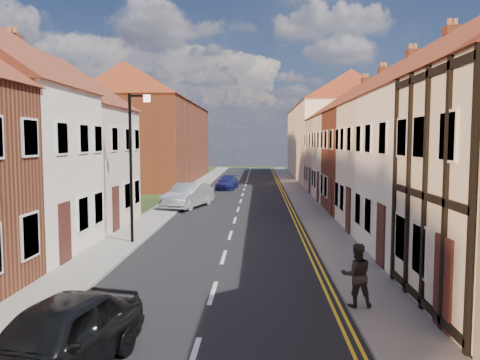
{
  "coord_description": "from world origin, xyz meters",
  "views": [
    {
      "loc": [
        1.27,
        1.35,
        4.21
      ],
      "look_at": [
        0.3,
        25.28,
        2.23
      ],
      "focal_mm": 35.0,
      "sensor_mm": 36.0,
      "label": 1
    }
  ],
  "objects": [
    {
      "name": "cottage_l_pink",
      "position": [
        -9.3,
        23.85,
        4.37
      ],
      "size": [
        8.3,
        6.3,
        8.8
      ],
      "color": "beige",
      "rests_on": "ground"
    },
    {
      "name": "cottage_r_white_far",
      "position": [
        9.3,
        34.3,
        4.48
      ],
      "size": [
        8.3,
        5.2,
        9.0
      ],
      "color": "white",
      "rests_on": "ground"
    },
    {
      "name": "cottage_r_pink",
      "position": [
        9.3,
        28.9,
        4.47
      ],
      "size": [
        8.3,
        6.0,
        9.0
      ],
      "color": "brown",
      "rests_on": "ground"
    },
    {
      "name": "block_left_far",
      "position": [
        -9.3,
        50.0,
        5.29
      ],
      "size": [
        8.3,
        24.2,
        10.5
      ],
      "color": "brown",
      "rests_on": "ground"
    },
    {
      "name": "cottage_r_cream_far",
      "position": [
        9.3,
        39.7,
        4.47
      ],
      "size": [
        8.3,
        6.0,
        9.0
      ],
      "color": "beige",
      "rests_on": "ground"
    },
    {
      "name": "car_mid",
      "position": [
        -3.2,
        30.66,
        0.79
      ],
      "size": [
        2.96,
        5.06,
        1.58
      ],
      "primitive_type": "imported",
      "rotation": [
        0.0,
        0.0,
        -0.29
      ],
      "color": "#B6B9BF",
      "rests_on": "ground"
    },
    {
      "name": "car_far",
      "position": [
        -1.5,
        42.32,
        0.58
      ],
      "size": [
        2.01,
        4.12,
        1.16
      ],
      "primitive_type": "imported",
      "rotation": [
        0.0,
        0.0,
        -0.1
      ],
      "color": "navy",
      "rests_on": "ground"
    },
    {
      "name": "car_near",
      "position": [
        -2.31,
        9.17,
        0.72
      ],
      "size": [
        2.57,
        4.47,
        1.43
      ],
      "primitive_type": "imported",
      "rotation": [
        0.0,
        0.0,
        -0.22
      ],
      "color": "black",
      "rests_on": "ground"
    },
    {
      "name": "pavement_left",
      "position": [
        -4.4,
        30.0,
        0.06
      ],
      "size": [
        1.8,
        90.0,
        0.12
      ],
      "primitive_type": "cube",
      "color": "gray",
      "rests_on": "ground"
    },
    {
      "name": "pavement_right",
      "position": [
        4.4,
        30.0,
        0.06
      ],
      "size": [
        1.8,
        90.0,
        0.12
      ],
      "primitive_type": "cube",
      "color": "gray",
      "rests_on": "ground"
    },
    {
      "name": "pedestrian_right",
      "position": [
        3.7,
        12.8,
        0.91
      ],
      "size": [
        0.8,
        0.64,
        1.59
      ],
      "primitive_type": "imported",
      "rotation": [
        0.0,
        0.0,
        3.19
      ],
      "color": "#2B2522",
      "rests_on": "pavement_right"
    },
    {
      "name": "road",
      "position": [
        0.0,
        30.0,
        0.01
      ],
      "size": [
        7.0,
        90.0,
        0.02
      ],
      "primitive_type": "cube",
      "color": "black",
      "rests_on": "ground"
    },
    {
      "name": "lamppost",
      "position": [
        -3.81,
        20.0,
        3.54
      ],
      "size": [
        0.88,
        0.15,
        6.0
      ],
      "color": "black",
      "rests_on": "pavement_left"
    },
    {
      "name": "cottage_r_cream_mid",
      "position": [
        9.3,
        23.5,
        4.48
      ],
      "size": [
        8.3,
        5.2,
        9.0
      ],
      "color": "white",
      "rests_on": "ground"
    },
    {
      "name": "block_right_far",
      "position": [
        9.3,
        55.0,
        5.29
      ],
      "size": [
        8.3,
        24.2,
        10.5
      ],
      "color": "white",
      "rests_on": "ground"
    }
  ]
}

